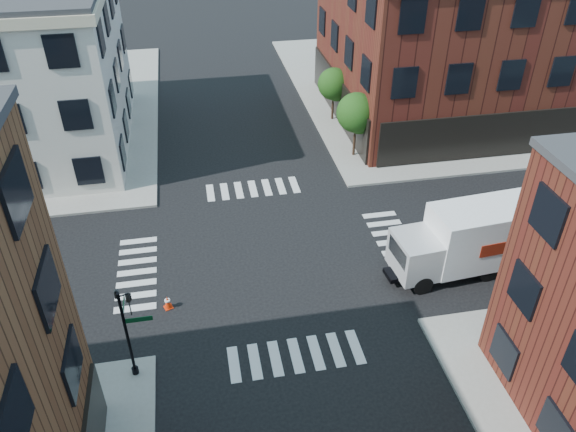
% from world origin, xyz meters
% --- Properties ---
extents(ground, '(120.00, 120.00, 0.00)m').
position_xyz_m(ground, '(0.00, 0.00, 0.00)').
color(ground, black).
rests_on(ground, ground).
extents(sidewalk_ne, '(30.00, 30.00, 0.15)m').
position_xyz_m(sidewalk_ne, '(21.00, 21.00, 0.07)').
color(sidewalk_ne, gray).
rests_on(sidewalk_ne, ground).
extents(building_ne, '(25.00, 16.00, 12.00)m').
position_xyz_m(building_ne, '(20.50, 16.00, 6.00)').
color(building_ne, '#4B1812').
rests_on(building_ne, ground).
extents(tree_near, '(2.69, 2.69, 4.49)m').
position_xyz_m(tree_near, '(7.56, 9.98, 3.16)').
color(tree_near, black).
rests_on(tree_near, ground).
extents(tree_far, '(2.43, 2.43, 4.07)m').
position_xyz_m(tree_far, '(7.56, 15.98, 2.87)').
color(tree_far, black).
rests_on(tree_far, ground).
extents(signal_pole, '(1.29, 1.24, 4.60)m').
position_xyz_m(signal_pole, '(-6.72, -6.68, 2.86)').
color(signal_pole, black).
rests_on(signal_pole, ground).
extents(box_truck, '(8.32, 3.12, 3.70)m').
position_xyz_m(box_truck, '(9.94, -2.84, 1.92)').
color(box_truck, white).
rests_on(box_truck, ground).
extents(traffic_cone, '(0.50, 0.50, 0.72)m').
position_xyz_m(traffic_cone, '(-5.42, -2.95, 0.35)').
color(traffic_cone, red).
rests_on(traffic_cone, ground).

